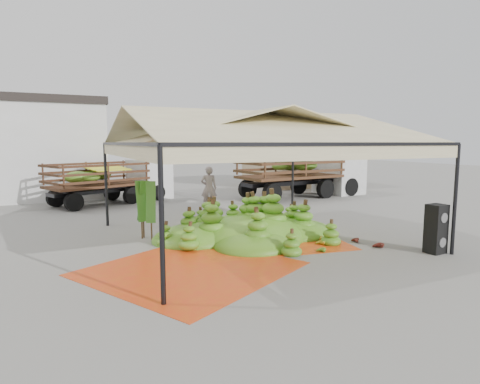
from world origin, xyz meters
name	(u,v)px	position (x,y,z in m)	size (l,w,h in m)	color
ground	(254,238)	(0.00, 0.00, 0.00)	(90.00, 90.00, 0.00)	slate
canopy_tent	(255,134)	(0.00, 0.00, 3.30)	(8.10, 8.10, 4.00)	black
building_tan	(295,156)	(10.00, 13.00, 2.07)	(6.30, 5.30, 4.10)	tan
tarp_left	(191,269)	(-2.85, -2.17, 0.01)	(4.37, 4.16, 0.01)	red
tarp_right	(263,237)	(0.30, -0.01, 0.01)	(4.36, 4.57, 0.01)	#E55B15
banana_heap	(251,217)	(-0.05, 0.14, 0.67)	(6.24, 5.13, 1.34)	#48851B
hand_yellow_a	(317,238)	(1.54, -1.23, 0.11)	(0.48, 0.39, 0.22)	gold
hand_yellow_b	(319,242)	(1.28, -1.68, 0.11)	(0.48, 0.39, 0.22)	gold
hand_red_a	(353,239)	(2.43, -1.83, 0.11)	(0.47, 0.38, 0.21)	#591E14
hand_red_b	(377,245)	(2.59, -2.68, 0.11)	(0.50, 0.41, 0.23)	#5D1B15
hand_green	(320,249)	(0.81, -2.35, 0.10)	(0.44, 0.36, 0.20)	#40861C
hanging_bunches	(290,155)	(1.40, 0.18, 2.62)	(4.74, 0.24, 0.20)	#517518
speaker_stack	(436,229)	(3.70, -3.70, 0.68)	(0.52, 0.46, 1.36)	black
banana_leaves	(152,239)	(-2.99, 1.27, 0.00)	(0.96, 1.36, 3.70)	#2B701D
vendor	(209,188)	(0.65, 5.74, 0.98)	(0.72, 0.47, 1.97)	gray
truck_left	(116,177)	(-2.81, 9.72, 1.30)	(6.49, 4.31, 2.12)	#532D1B
truck_right	(308,168)	(7.30, 7.59, 1.60)	(7.80, 3.41, 2.60)	#532D1B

